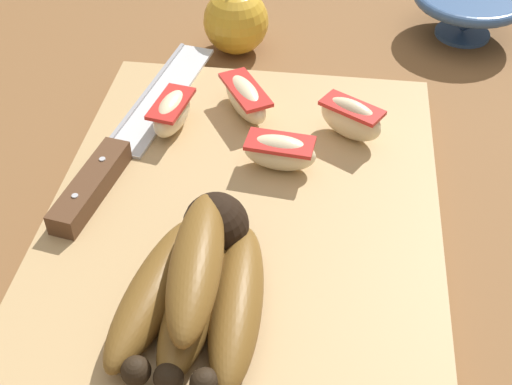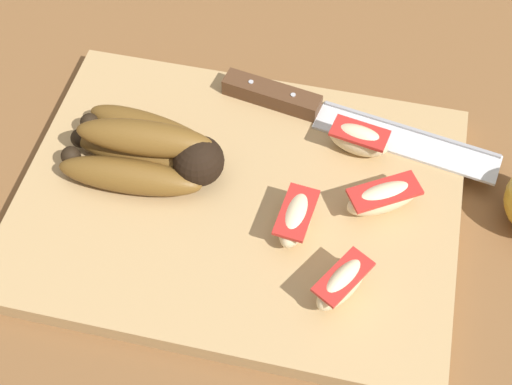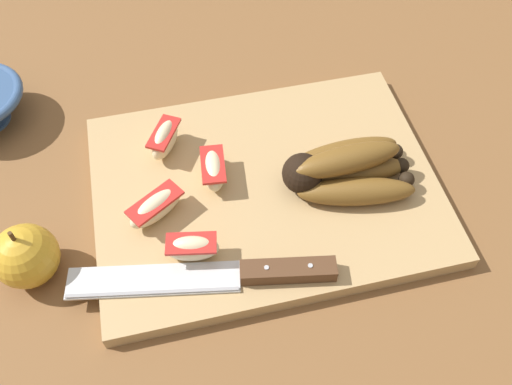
% 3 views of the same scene
% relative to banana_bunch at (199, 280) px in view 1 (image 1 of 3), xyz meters
% --- Properties ---
extents(ground_plane, '(6.00, 6.00, 0.00)m').
position_rel_banana_bunch_xyz_m(ground_plane, '(-0.08, 0.02, -0.04)').
color(ground_plane, brown).
extents(cutting_board, '(0.40, 0.30, 0.02)m').
position_rel_banana_bunch_xyz_m(cutting_board, '(-0.09, 0.02, -0.03)').
color(cutting_board, tan).
rests_on(cutting_board, ground_plane).
extents(banana_bunch, '(0.15, 0.10, 0.06)m').
position_rel_banana_bunch_xyz_m(banana_bunch, '(0.00, 0.00, 0.00)').
color(banana_bunch, black).
rests_on(banana_bunch, cutting_board).
extents(chefs_knife, '(0.28, 0.08, 0.02)m').
position_rel_banana_bunch_xyz_m(chefs_knife, '(-0.14, -0.10, -0.02)').
color(chefs_knife, silver).
rests_on(chefs_knife, cutting_board).
extents(apple_wedge_near, '(0.03, 0.06, 0.03)m').
position_rel_banana_bunch_xyz_m(apple_wedge_near, '(-0.15, 0.04, -0.01)').
color(apple_wedge_near, beige).
rests_on(apple_wedge_near, cutting_board).
extents(apple_wedge_middle, '(0.05, 0.06, 0.04)m').
position_rel_banana_bunch_xyz_m(apple_wedge_middle, '(-0.19, 0.10, -0.00)').
color(apple_wedge_middle, beige).
rests_on(apple_wedge_middle, cutting_board).
extents(apple_wedge_far, '(0.06, 0.04, 0.03)m').
position_rel_banana_bunch_xyz_m(apple_wedge_far, '(-0.19, -0.06, -0.00)').
color(apple_wedge_far, beige).
rests_on(apple_wedge_far, cutting_board).
extents(apple_wedge_extra, '(0.07, 0.06, 0.03)m').
position_rel_banana_bunch_xyz_m(apple_wedge_extra, '(-0.22, 0.00, -0.01)').
color(apple_wedge_extra, beige).
rests_on(apple_wedge_extra, cutting_board).
extents(whole_apple, '(0.07, 0.07, 0.08)m').
position_rel_banana_bunch_xyz_m(whole_apple, '(-0.36, -0.03, -0.01)').
color(whole_apple, gold).
rests_on(whole_apple, ground_plane).
extents(ceramic_bowl, '(0.12, 0.12, 0.05)m').
position_rel_banana_bunch_xyz_m(ceramic_bowl, '(-0.42, 0.22, -0.01)').
color(ceramic_bowl, '#385684').
rests_on(ceramic_bowl, ground_plane).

